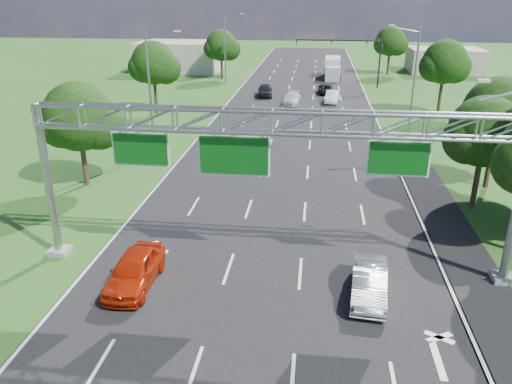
# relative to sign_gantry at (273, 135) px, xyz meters

# --- Properties ---
(ground) EXTENTS (220.00, 220.00, 0.00)m
(ground) POSITION_rel_sign_gantry_xyz_m (-0.33, 18.00, -6.89)
(ground) COLOR #205218
(ground) RESTS_ON ground
(road) EXTENTS (18.00, 180.00, 0.02)m
(road) POSITION_rel_sign_gantry_xyz_m (-0.33, 18.00, -6.89)
(road) COLOR black
(road) RESTS_ON ground
(road_flare) EXTENTS (3.00, 30.00, 0.02)m
(road_flare) POSITION_rel_sign_gantry_xyz_m (9.87, 2.00, -6.89)
(road_flare) COLOR black
(road_flare) RESTS_ON ground
(sign_gantry) EXTENTS (23.50, 1.00, 9.56)m
(sign_gantry) POSITION_rel_sign_gantry_xyz_m (0.00, 0.00, 0.00)
(sign_gantry) COLOR gray
(sign_gantry) RESTS_ON ground
(traffic_signal) EXTENTS (12.21, 0.24, 7.00)m
(traffic_signal) POSITION_rel_sign_gantry_xyz_m (7.15, 53.00, -1.72)
(traffic_signal) COLOR black
(traffic_signal) RESTS_ON ground
(streetlight_l_near) EXTENTS (2.97, 0.22, 10.16)m
(streetlight_l_near) POSITION_rel_sign_gantry_xyz_m (-11.63, 18.00, -1.31)
(streetlight_l_near) COLOR gray
(streetlight_l_near) RESTS_ON ground
(streetlight_l_far) EXTENTS (2.97, 0.22, 10.16)m
(streetlight_l_far) POSITION_rel_sign_gantry_xyz_m (-11.63, 53.00, -1.31)
(streetlight_l_far) COLOR gray
(streetlight_l_far) RESTS_ON ground
(streetlight_r_mid) EXTENTS (2.97, 0.22, 10.16)m
(streetlight_r_mid) POSITION_rel_sign_gantry_xyz_m (10.97, 28.00, -1.31)
(streetlight_r_mid) COLOR gray
(streetlight_r_mid) RESTS_ON ground
(tree_verge_la) EXTENTS (5.76, 4.80, 7.40)m
(tree_verge_la) POSITION_rel_sign_gantry_xyz_m (-14.25, 10.04, -2.13)
(tree_verge_la) COLOR #2D2116
(tree_verge_la) RESTS_ON ground
(tree_verge_lb) EXTENTS (5.76, 4.80, 8.06)m
(tree_verge_lb) POSITION_rel_sign_gantry_xyz_m (-16.25, 33.04, -1.48)
(tree_verge_lb) COLOR #2D2116
(tree_verge_lb) RESTS_ON ground
(tree_verge_lc) EXTENTS (5.76, 4.80, 7.62)m
(tree_verge_lc) POSITION_rel_sign_gantry_xyz_m (-13.25, 58.04, -1.92)
(tree_verge_lc) COLOR #2D2116
(tree_verge_lc) RESTS_ON ground
(tree_verge_rd) EXTENTS (5.76, 4.80, 8.28)m
(tree_verge_rd) POSITION_rel_sign_gantry_xyz_m (15.75, 36.04, -1.26)
(tree_verge_rd) COLOR #2D2116
(tree_verge_rd) RESTS_ON ground
(tree_verge_re) EXTENTS (5.76, 4.80, 7.84)m
(tree_verge_re) POSITION_rel_sign_gantry_xyz_m (13.75, 66.04, -1.70)
(tree_verge_re) COLOR #2D2116
(tree_verge_re) RESTS_ON ground
(building_left) EXTENTS (14.00, 10.00, 5.00)m
(building_left) POSITION_rel_sign_gantry_xyz_m (-22.33, 66.00, -4.39)
(building_left) COLOR #A79F8C
(building_left) RESTS_ON ground
(building_right) EXTENTS (12.00, 9.00, 4.00)m
(building_right) POSITION_rel_sign_gantry_xyz_m (23.67, 70.00, -4.89)
(building_right) COLOR #A79F8C
(building_right) RESTS_ON ground
(red_coupe) EXTENTS (1.91, 4.73, 1.61)m
(red_coupe) POSITION_rel_sign_gantry_xyz_m (-6.25, -2.46, -6.09)
(red_coupe) COLOR red
(red_coupe) RESTS_ON ground
(silver_sedan) EXTENTS (1.93, 4.50, 1.44)m
(silver_sedan) POSITION_rel_sign_gantry_xyz_m (4.62, -2.10, -6.17)
(silver_sedan) COLOR #9EA4A9
(silver_sedan) RESTS_ON ground
(car_queue_a) EXTENTS (2.26, 4.77, 1.34)m
(car_queue_a) POSITION_rel_sign_gantry_xyz_m (-1.13, 39.97, -6.22)
(car_queue_a) COLOR silver
(car_queue_a) RESTS_ON ground
(car_queue_b) EXTENTS (2.17, 4.32, 1.18)m
(car_queue_b) POSITION_rel_sign_gantry_xyz_m (3.10, 47.19, -6.30)
(car_queue_b) COLOR black
(car_queue_b) RESTS_ON ground
(car_queue_c) EXTENTS (2.35, 4.83, 1.59)m
(car_queue_c) POSITION_rel_sign_gantry_xyz_m (-4.97, 44.41, -6.10)
(car_queue_c) COLOR black
(car_queue_c) RESTS_ON ground
(car_queue_d) EXTENTS (2.00, 4.53, 1.45)m
(car_queue_d) POSITION_rel_sign_gantry_xyz_m (3.85, 41.45, -6.17)
(car_queue_d) COLOR white
(car_queue_d) RESTS_ON ground
(box_truck) EXTENTS (2.67, 8.39, 3.14)m
(box_truck) POSITION_rel_sign_gantry_xyz_m (4.28, 61.27, -5.38)
(box_truck) COLOR beige
(box_truck) RESTS_ON ground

